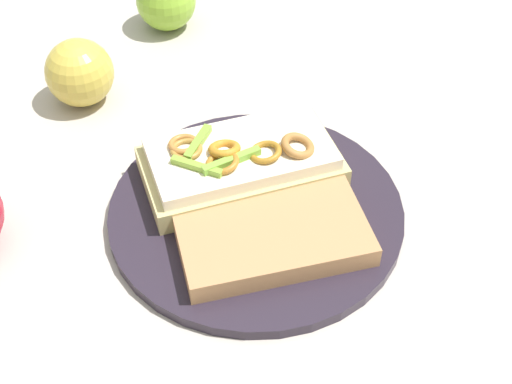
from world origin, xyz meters
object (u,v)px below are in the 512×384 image
bread_slice_side (272,234)px  apple_4 (166,0)px  plate (256,212)px  sandwich (240,163)px  apple_2 (80,73)px

bread_slice_side → apple_4: apple_4 is taller
plate → apple_4: size_ratio=3.74×
sandwich → apple_4: 0.30m
bread_slice_side → apple_4: 0.38m
sandwich → bread_slice_side: 0.09m
plate → bread_slice_side: 0.05m
sandwich → apple_2: (0.20, -0.09, 0.01)m
bread_slice_side → apple_2: bearing=118.7°
plate → apple_2: bearing=-28.2°
bread_slice_side → apple_2: size_ratio=2.23×
sandwich → apple_2: bearing=123.6°
apple_2 → apple_4: size_ratio=1.01×
apple_2 → apple_4: same height
apple_2 → apple_4: (-0.04, -0.16, -0.00)m
sandwich → apple_4: (0.16, -0.25, 0.01)m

